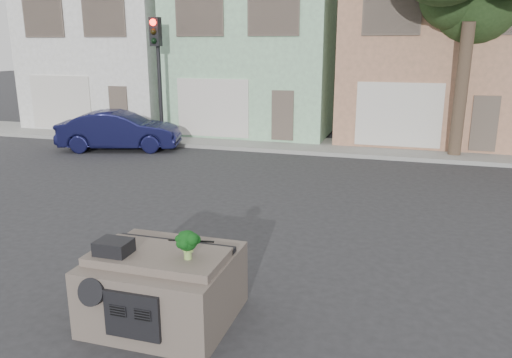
% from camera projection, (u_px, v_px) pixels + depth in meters
% --- Properties ---
extents(ground_plane, '(120.00, 120.00, 0.00)m').
position_uv_depth(ground_plane, '(233.00, 244.00, 10.28)').
color(ground_plane, '#303033').
rests_on(ground_plane, ground).
extents(sidewalk, '(40.00, 3.00, 0.15)m').
position_uv_depth(sidewalk, '(320.00, 146.00, 19.97)').
color(sidewalk, gray).
rests_on(sidewalk, ground).
extents(townhouse_white, '(7.20, 8.20, 7.55)m').
position_uv_depth(townhouse_white, '(124.00, 50.00, 25.79)').
color(townhouse_white, silver).
rests_on(townhouse_white, ground).
extents(townhouse_mint, '(7.20, 8.20, 7.55)m').
position_uv_depth(townhouse_mint, '(264.00, 50.00, 23.69)').
color(townhouse_mint, '#98CCA1').
rests_on(townhouse_mint, ground).
extents(townhouse_tan, '(7.20, 8.20, 7.55)m').
position_uv_depth(townhouse_tan, '(430.00, 50.00, 21.60)').
color(townhouse_tan, tan).
rests_on(townhouse_tan, ground).
extents(navy_sedan, '(4.89, 2.88, 1.52)m').
position_uv_depth(navy_sedan, '(121.00, 150.00, 19.66)').
color(navy_sedan, '#111237').
rests_on(navy_sedan, ground).
extents(traffic_signal, '(0.40, 0.40, 5.10)m').
position_uv_depth(traffic_signal, '(159.00, 82.00, 20.23)').
color(traffic_signal, black).
rests_on(traffic_signal, ground).
extents(tree_near, '(4.40, 4.00, 8.50)m').
position_uv_depth(tree_near, '(467.00, 37.00, 16.85)').
color(tree_near, '#263E1C').
rests_on(tree_near, ground).
extents(car_dashboard, '(2.00, 1.80, 1.12)m').
position_uv_depth(car_dashboard, '(165.00, 284.00, 7.37)').
color(car_dashboard, '#64584E').
rests_on(car_dashboard, ground).
extents(instrument_hump, '(0.48, 0.38, 0.20)m').
position_uv_depth(instrument_hump, '(114.00, 247.00, 7.03)').
color(instrument_hump, black).
rests_on(instrument_hump, car_dashboard).
extents(wiper_arm, '(0.69, 0.15, 0.02)m').
position_uv_depth(wiper_arm, '(191.00, 241.00, 7.49)').
color(wiper_arm, black).
rests_on(wiper_arm, car_dashboard).
extents(broccoli, '(0.49, 0.49, 0.42)m').
position_uv_depth(broccoli, '(187.00, 245.00, 6.83)').
color(broccoli, '#0B370E').
rests_on(broccoli, car_dashboard).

